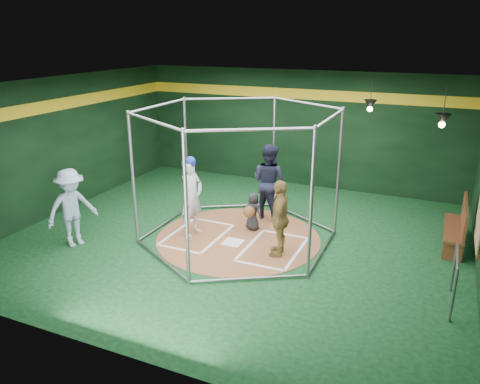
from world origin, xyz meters
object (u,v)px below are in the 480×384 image
at_px(batter_figure, 192,196).
at_px(dugout_bench, 459,224).
at_px(visitor_leopard, 280,218).
at_px(umpire, 269,181).

xyz_separation_m(batter_figure, dugout_bench, (5.71, 1.79, -0.42)).
height_order(batter_figure, dugout_bench, batter_figure).
xyz_separation_m(visitor_leopard, umpire, (-0.95, 1.90, 0.13)).
distance_m(batter_figure, visitor_leopard, 2.24).
bearing_deg(dugout_bench, umpire, -178.98).
relative_size(umpire, dugout_bench, 1.09).
bearing_deg(visitor_leopard, dugout_bench, 108.62).
bearing_deg(batter_figure, visitor_leopard, -4.94).
bearing_deg(visitor_leopard, umpire, -164.32).
xyz_separation_m(batter_figure, visitor_leopard, (2.23, -0.19, -0.10)).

